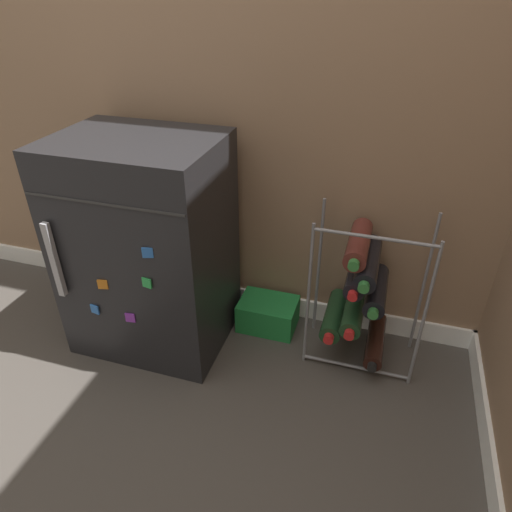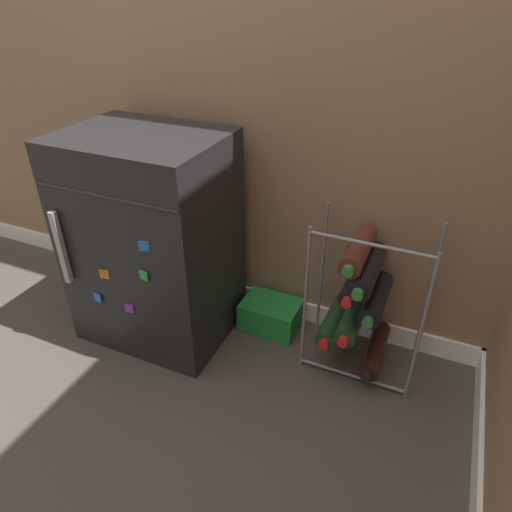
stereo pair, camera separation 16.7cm
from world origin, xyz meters
The scene contains 4 objects.
ground_plane centered at (0.00, 0.00, 0.00)m, with size 14.00×14.00×0.00m, color #423D38.
mini_fridge centered at (-0.36, 0.43, 0.42)m, with size 0.58×0.47×0.84m.
wine_rack centered at (0.44, 0.54, 0.31)m, with size 0.41×0.33×0.61m.
soda_box centered at (0.07, 0.60, 0.06)m, with size 0.24×0.17×0.13m.
Camera 1 is at (0.47, -0.87, 1.30)m, focal length 32.00 mm.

